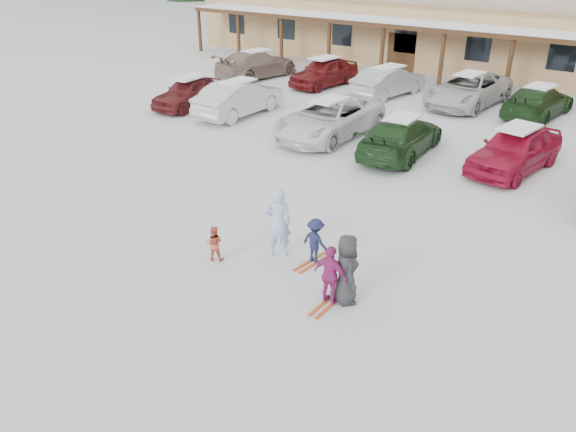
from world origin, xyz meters
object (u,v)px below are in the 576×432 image
Objects in this scene: child_navy at (315,241)px; parked_car_1 at (239,98)px; parked_car_3 at (401,136)px; parked_car_8 at (324,72)px; parked_car_9 at (388,81)px; parked_car_2 at (329,118)px; child_magenta at (331,276)px; parked_car_0 at (189,92)px; parked_car_7 at (257,64)px; parked_car_11 at (538,101)px; bystander_dark at (346,270)px; toddler_red at (214,243)px; parked_car_4 at (515,149)px; adult_skier at (278,222)px; parked_car_10 at (468,90)px.

child_navy is 13.40m from parked_car_1.
parked_car_8 is at bearing -47.25° from parked_car_3.
parked_car_2 is at bearing 107.62° from parked_car_9.
parked_car_9 reaches higher than child_magenta.
parked_car_0 is 11.10m from parked_car_3.
parked_car_0 is 7.00m from parked_car_7.
parked_car_1 is 0.99× the size of parked_car_11.
parked_car_0 is 7.93m from parked_car_8.
parked_car_8 reaches higher than child_magenta.
parked_car_9 is at bearing -64.90° from parked_car_3.
bystander_dark is 0.37× the size of parked_car_8.
toddler_red is 0.20× the size of parked_car_4.
adult_skier reaches higher than parked_car_11.
parked_car_9 is at bearing -21.15° from bystander_dark.
adult_skier is 12.88m from parked_car_1.
toddler_red is 19.02m from parked_car_8.
adult_skier reaches higher than bystander_dark.
child_magenta is 0.27× the size of parked_car_7.
parked_car_11 is at bearing 4.87° from parked_car_10.
adult_skier is 1.05m from child_navy.
parked_car_3 is at bearing -123.29° from adult_skier.
parked_car_0 is at bearing -104.94° from parked_car_8.
parked_car_1 reaches higher than parked_car_3.
adult_skier is 1.99× the size of toddler_red.
parked_car_3 is at bearing 175.81° from parked_car_1.
parked_car_1 is 13.52m from parked_car_11.
parked_car_4 is at bearing -142.14° from toddler_red.
parked_car_7 is at bearing 97.13° from parked_car_0.
parked_car_9 is (-4.33, 7.67, 0.03)m from parked_car_3.
adult_skier is 1.30× the size of child_magenta.
parked_car_10 is (-1.11, 16.88, -0.16)m from adult_skier.
parked_car_9 is (-1.03, 7.38, -0.02)m from parked_car_2.
parked_car_1 is 0.90× the size of parked_car_7.
parked_car_3 is (-0.74, 8.66, -0.21)m from adult_skier.
child_navy reaches higher than toddler_red.
bystander_dark reaches higher than parked_car_2.
parked_car_10 is at bearing 32.62° from parked_car_0.
child_navy is at bearing -77.42° from parked_car_10.
toddler_red is 12.98m from parked_car_1.
child_navy is 18.79m from parked_car_8.
bystander_dark is 0.34× the size of parked_car_11.
adult_skier is 0.34× the size of parked_car_2.
child_navy is at bearing 97.13° from parked_car_3.
parked_car_8 is 3.84m from parked_car_9.
parked_car_9 is at bearing -119.48° from parked_car_1.
parked_car_3 is (0.42, 9.78, 0.25)m from toddler_red.
child_navy is 0.23× the size of parked_car_7.
parked_car_9 is (-7.51, 17.12, -0.08)m from bystander_dark.
toddler_red is 0.56× the size of bystander_dark.
parked_car_7 reaches higher than parked_car_3.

